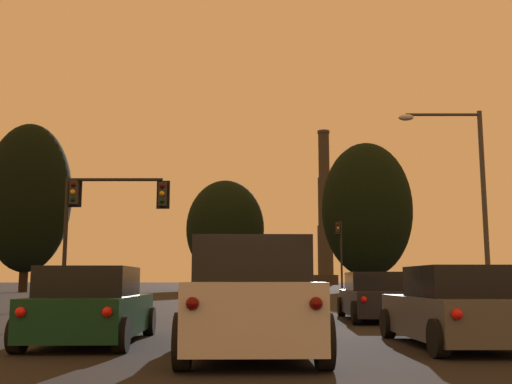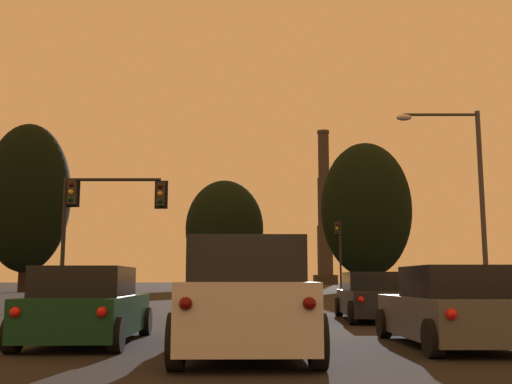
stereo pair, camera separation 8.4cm
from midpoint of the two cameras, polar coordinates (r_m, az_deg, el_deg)
name	(u,v)px [view 2 (the right image)]	position (r m, az deg, el deg)	size (l,w,h in m)	color
hatchback_left_lane_second	(88,308)	(12.00, -15.49, -10.58)	(2.03, 4.16, 1.44)	#0F3823
suv_center_lane_second	(246,298)	(10.11, -0.71, -10.02)	(2.22, 4.95, 1.86)	silver
suv_center_lane_front	(268,290)	(17.34, 1.25, -9.34)	(2.17, 4.93, 1.86)	#232328
sedan_right_lane_front	(374,298)	(18.58, 11.32, -9.83)	(2.14, 4.76, 1.43)	black
hatchback_right_lane_second	(452,309)	(11.55, 18.36, -10.56)	(1.99, 4.14, 1.44)	#4C4F54
traffic_light_overhead_left	(99,208)	(26.82, -14.63, -1.49)	(4.64, 0.50, 5.63)	black
traffic_light_far_right	(339,246)	(54.50, 7.95, -5.10)	(0.78, 0.50, 6.49)	black
street_lamp	(467,184)	(25.89, 19.57, 0.69)	(3.48, 0.36, 8.14)	#38383A
smokestack	(325,223)	(158.10, 6.58, -2.94)	(6.45, 6.45, 40.84)	#2B2722
treeline_center_right	(27,197)	(63.95, -20.92, -0.48)	(8.52, 7.66, 16.87)	black
treeline_left_mid	(225,229)	(70.94, -2.97, -3.54)	(9.20, 8.28, 12.97)	black
treeline_far_right	(366,209)	(65.49, 10.49, -1.64)	(9.70, 8.73, 16.00)	black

